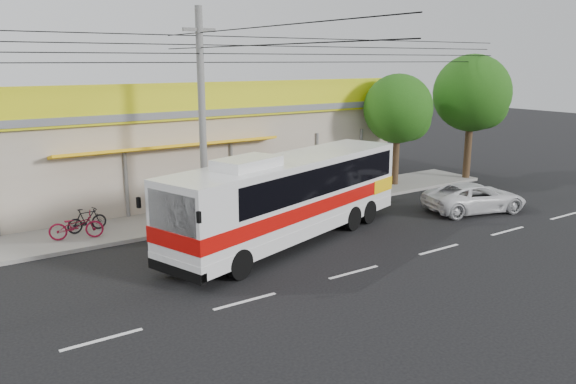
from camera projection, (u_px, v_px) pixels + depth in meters
name	position (u px, v px, depth m)	size (l,w,h in m)	color
ground	(308.00, 251.00, 20.02)	(120.00, 120.00, 0.00)	black
sidewalk	(229.00, 212.00, 24.85)	(30.00, 3.20, 0.15)	gray
lane_markings	(354.00, 272.00, 18.00)	(50.00, 0.12, 0.01)	silver
storefront_building	(177.00, 147.00, 28.82)	(22.60, 9.20, 5.70)	#AA9B89
coach_bus	(293.00, 192.00, 20.84)	(11.52, 5.78, 3.49)	silver
motorbike_red	(76.00, 226.00, 20.78)	(0.67, 1.93, 1.01)	maroon
motorbike_dark	(87.00, 220.00, 21.69)	(0.44, 1.56, 0.94)	black
white_car	(475.00, 197.00, 25.11)	(2.14, 4.63, 1.29)	silver
utility_pole	(200.00, 48.00, 20.88)	(34.00, 14.00, 8.60)	#60605E
tree_near	(400.00, 111.00, 29.29)	(3.61, 3.61, 5.98)	#362015
tree_far	(474.00, 96.00, 30.85)	(4.21, 4.21, 6.99)	#362015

